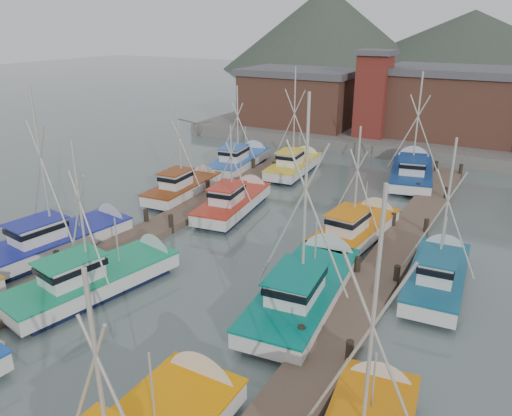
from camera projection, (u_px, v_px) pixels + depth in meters
The scene contains 20 objects.
ground at pixel (205, 292), 24.38m from camera, with size 260.00×260.00×0.00m, color #536462.
dock_left at pixel (149, 232), 30.80m from camera, with size 2.30×46.00×1.50m.
dock_right at pixel (370, 287), 24.43m from camera, with size 2.30×46.00×1.50m.
quay at pixel (398, 136), 54.41m from camera, with size 44.00×16.00×1.20m, color gray.
shed_left at pixel (300, 97), 56.46m from camera, with size 12.72×8.48×6.20m.
shed_center at pixel (462, 102), 50.23m from camera, with size 14.84×9.54×6.90m.
lookout_tower at pixel (373, 93), 50.30m from camera, with size 3.60×3.60×8.50m.
distant_hills at pixel (432, 71), 130.37m from camera, with size 175.00×140.00×42.00m.
boat_4 at pixel (103, 276), 24.47m from camera, with size 4.52×9.45×8.39m.
boat_5 at pixel (307, 287), 23.51m from camera, with size 4.29×10.15×10.73m.
boat_6 at pixel (65, 238), 28.77m from camera, with size 4.14×9.50×10.21m.
boat_8 at pixel (236, 201), 34.67m from camera, with size 3.64×8.72×6.81m.
boat_9 at pixel (358, 229), 30.08m from camera, with size 3.49×8.86×7.72m.
boat_10 at pixel (187, 187), 37.66m from camera, with size 3.16×8.10×7.70m.
boat_11 at pixel (438, 273), 24.78m from camera, with size 3.34×8.18×8.29m.
boat_12 at pixel (296, 165), 43.35m from camera, with size 3.78×8.48×9.64m.
boat_13 at pixel (412, 171), 41.51m from camera, with size 4.94×10.39×9.73m.
boat_14 at pixel (241, 160), 44.79m from camera, with size 3.79×9.15×8.06m.
gull_near at pixel (195, 123), 21.04m from camera, with size 1.54×0.66×0.24m.
gull_far at pixel (282, 146), 24.88m from camera, with size 1.46×0.64×0.24m.
Camera 1 is at (12.56, -17.45, 12.48)m, focal length 35.00 mm.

